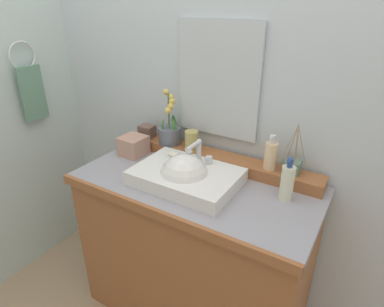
{
  "coord_description": "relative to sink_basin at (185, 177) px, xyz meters",
  "views": [
    {
      "loc": [
        0.67,
        -1.12,
        1.62
      ],
      "look_at": [
        -0.01,
        -0.01,
        0.99
      ],
      "focal_mm": 30.16,
      "sensor_mm": 36.0,
      "label": 1
    }
  ],
  "objects": [
    {
      "name": "wall_back",
      "position": [
        0.03,
        0.43,
        0.36
      ],
      "size": [
        3.06,
        0.2,
        2.48
      ],
      "primitive_type": "cube",
      "color": "silver",
      "rests_on": "ground"
    },
    {
      "name": "vanity_cabinet",
      "position": [
        0.03,
        0.04,
        -0.45
      ],
      "size": [
        1.15,
        0.57,
        0.85
      ],
      "color": "#975931",
      "rests_on": "ground"
    },
    {
      "name": "back_ledge",
      "position": [
        0.03,
        0.25,
        -0.0
      ],
      "size": [
        1.08,
        0.12,
        0.06
      ],
      "primitive_type": "cube",
      "color": "#975931",
      "rests_on": "vanity_cabinet"
    },
    {
      "name": "sink_basin",
      "position": [
        0.0,
        0.0,
        0.0
      ],
      "size": [
        0.47,
        0.33,
        0.26
      ],
      "color": "white",
      "rests_on": "vanity_cabinet"
    },
    {
      "name": "soap_bar",
      "position": [
        -0.13,
        0.1,
        0.05
      ],
      "size": [
        0.07,
        0.04,
        0.02
      ],
      "primitive_type": "ellipsoid",
      "color": "silver",
      "rests_on": "sink_basin"
    },
    {
      "name": "potted_plant",
      "position": [
        -0.25,
        0.24,
        0.1
      ],
      "size": [
        0.12,
        0.12,
        0.29
      ],
      "color": "slate",
      "rests_on": "back_ledge"
    },
    {
      "name": "soap_dispenser",
      "position": [
        0.31,
        0.24,
        0.09
      ],
      "size": [
        0.06,
        0.06,
        0.17
      ],
      "color": "beige",
      "rests_on": "back_ledge"
    },
    {
      "name": "tumbler_cup",
      "position": [
        -0.11,
        0.23,
        0.08
      ],
      "size": [
        0.07,
        0.07,
        0.1
      ],
      "primitive_type": "cylinder",
      "color": "tan",
      "rests_on": "back_ledge"
    },
    {
      "name": "reed_diffuser",
      "position": [
        0.41,
        0.26,
        0.06
      ],
      "size": [
        0.11,
        0.08,
        0.24
      ],
      "color": "slate",
      "rests_on": "back_ledge"
    },
    {
      "name": "trinket_box",
      "position": [
        -0.42,
        0.25,
        0.06
      ],
      "size": [
        0.09,
        0.07,
        0.07
      ],
      "primitive_type": "cube",
      "rotation": [
        0.0,
        0.0,
        0.03
      ],
      "color": "brown",
      "rests_on": "back_ledge"
    },
    {
      "name": "lotion_bottle",
      "position": [
        0.43,
        0.12,
        0.05
      ],
      "size": [
        0.06,
        0.06,
        0.19
      ],
      "color": "beige",
      "rests_on": "vanity_cabinet"
    },
    {
      "name": "tissue_box",
      "position": [
        -0.41,
        0.12,
        0.02
      ],
      "size": [
        0.13,
        0.13,
        0.1
      ],
      "primitive_type": "cube",
      "rotation": [
        0.0,
        0.0,
        -0.03
      ],
      "color": "tan",
      "rests_on": "vanity_cabinet"
    },
    {
      "name": "mirror",
      "position": [
        -0.01,
        0.32,
        0.38
      ],
      "size": [
        0.43,
        0.02,
        0.55
      ],
      "primitive_type": "cube",
      "color": "silver"
    },
    {
      "name": "towel_ring",
      "position": [
        -1.08,
        0.01,
        0.45
      ],
      "size": [
        0.01,
        0.16,
        0.16
      ],
      "primitive_type": "torus",
      "rotation": [
        0.0,
        1.57,
        0.0
      ],
      "color": "silver"
    },
    {
      "name": "hand_towel",
      "position": [
        -1.06,
        0.01,
        0.24
      ],
      "size": [
        0.02,
        0.15,
        0.31
      ],
      "primitive_type": "cube",
      "color": "slate"
    }
  ]
}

